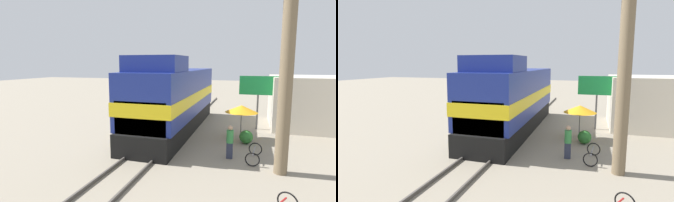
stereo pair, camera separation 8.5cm
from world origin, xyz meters
TOP-DOWN VIEW (x-y plane):
  - ground_plane at (0.00, 0.00)m, footprint 120.00×120.00m
  - rail_near at (-0.72, 0.00)m, footprint 0.08×43.17m
  - rail_far at (0.72, 0.00)m, footprint 0.08×43.17m
  - locomotive at (0.00, 3.85)m, footprint 3.19×13.18m
  - utility_pole at (6.34, -1.74)m, footprint 1.80×0.54m
  - vendor_umbrella at (4.52, 2.85)m, footprint 1.94×1.94m
  - billboard_sign at (5.50, 5.97)m, footprint 2.58×0.12m
  - shrub_cluster at (4.85, 2.20)m, footprint 0.78×0.78m
  - person_bystander at (4.12, -0.58)m, footprint 0.34×0.34m
  - bicycle at (5.27, -0.53)m, footprint 0.81×1.69m
  - building_block_distant at (9.75, 7.74)m, footprint 6.62×5.41m

SIDE VIEW (x-z plane):
  - ground_plane at x=0.00m, z-range 0.00..0.00m
  - rail_near at x=-0.72m, z-range 0.00..0.15m
  - rail_far at x=0.72m, z-range 0.00..0.15m
  - bicycle at x=5.27m, z-range 0.01..0.66m
  - shrub_cluster at x=4.85m, z-range 0.00..0.78m
  - person_bystander at x=4.12m, z-range 0.07..1.73m
  - building_block_distant at x=9.75m, z-range 0.00..3.72m
  - vendor_umbrella at x=4.52m, z-range 0.85..3.00m
  - locomotive at x=0.00m, z-range -0.29..4.77m
  - billboard_sign at x=5.50m, z-range 1.01..4.79m
  - utility_pole at x=6.34m, z-range 0.03..8.32m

